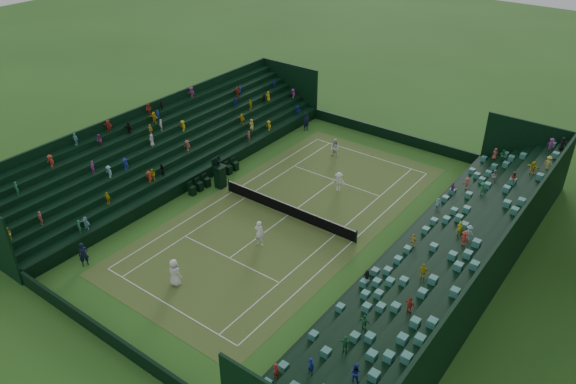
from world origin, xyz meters
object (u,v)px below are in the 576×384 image
(player_far_west, at_px, (335,148))
(player_far_east, at_px, (339,182))
(umpire_chair, at_px, (220,174))
(tennis_net, at_px, (288,209))
(player_near_east, at_px, (259,233))
(player_near_west, at_px, (174,273))

(player_far_west, height_order, player_far_east, player_far_west)
(umpire_chair, xyz_separation_m, player_far_east, (7.82, 5.13, -0.39))
(tennis_net, xyz_separation_m, umpire_chair, (-6.78, 0.10, 0.67))
(player_near_east, xyz_separation_m, player_far_east, (0.42, 9.28, -0.16))
(tennis_net, xyz_separation_m, player_far_west, (-2.29, 9.83, 0.34))
(player_near_west, height_order, player_near_east, player_near_east)
(player_near_west, bearing_deg, tennis_net, -100.36)
(umpire_chair, bearing_deg, player_near_east, -29.27)
(umpire_chair, relative_size, player_far_east, 1.74)
(umpire_chair, height_order, player_far_west, umpire_chair)
(player_far_west, distance_m, player_far_east, 5.69)
(player_near_east, height_order, player_far_west, player_near_east)
(player_near_east, distance_m, player_far_east, 9.29)
(player_near_east, distance_m, player_far_west, 14.19)
(umpire_chair, bearing_deg, tennis_net, -0.82)
(player_near_west, distance_m, player_far_east, 15.67)
(tennis_net, xyz_separation_m, player_near_west, (-0.91, -10.32, 0.40))
(player_far_west, bearing_deg, umpire_chair, -102.52)
(tennis_net, bearing_deg, player_near_west, -95.03)
(player_near_east, relative_size, player_far_east, 1.20)
(tennis_net, xyz_separation_m, player_near_east, (0.63, -4.05, 0.44))
(umpire_chair, distance_m, player_far_west, 10.72)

